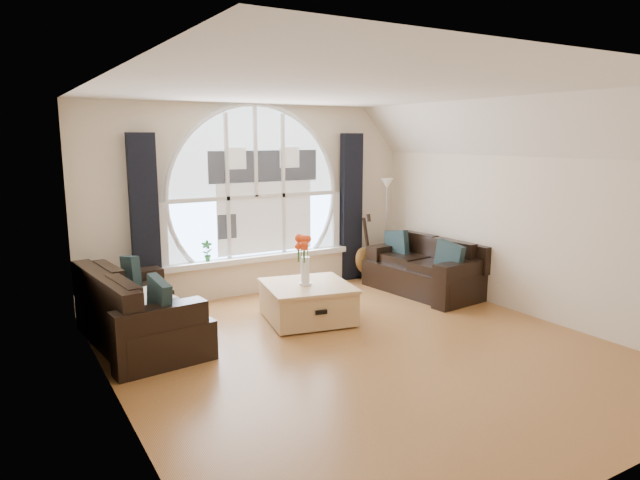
{
  "coord_description": "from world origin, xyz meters",
  "views": [
    {
      "loc": [
        -3.32,
        -4.68,
        2.24
      ],
      "look_at": [
        0.0,
        0.9,
        1.05
      ],
      "focal_mm": 31.59,
      "sensor_mm": 36.0,
      "label": 1
    }
  ],
  "objects": [
    {
      "name": "ground",
      "position": [
        0.0,
        0.0,
        0.0
      ],
      "size": [
        5.0,
        5.5,
        0.01
      ],
      "primitive_type": "cube",
      "color": "brown",
      "rests_on": "ground"
    },
    {
      "name": "ceiling",
      "position": [
        0.0,
        0.0,
        2.7
      ],
      "size": [
        5.0,
        5.5,
        0.01
      ],
      "primitive_type": "cube",
      "color": "silver",
      "rests_on": "ground"
    },
    {
      "name": "wall_back",
      "position": [
        0.0,
        2.75,
        1.35
      ],
      "size": [
        5.0,
        0.01,
        2.7
      ],
      "primitive_type": "cube",
      "color": "beige",
      "rests_on": "ground"
    },
    {
      "name": "wall_front",
      "position": [
        0.0,
        -2.75,
        1.35
      ],
      "size": [
        5.0,
        0.01,
        2.7
      ],
      "primitive_type": "cube",
      "color": "beige",
      "rests_on": "ground"
    },
    {
      "name": "wall_left",
      "position": [
        -2.5,
        0.0,
        1.35
      ],
      "size": [
        0.01,
        5.5,
        2.7
      ],
      "primitive_type": "cube",
      "color": "beige",
      "rests_on": "ground"
    },
    {
      "name": "wall_right",
      "position": [
        2.5,
        0.0,
        1.35
      ],
      "size": [
        0.01,
        5.5,
        2.7
      ],
      "primitive_type": "cube",
      "color": "beige",
      "rests_on": "ground"
    },
    {
      "name": "attic_slope",
      "position": [
        2.2,
        0.0,
        2.35
      ],
      "size": [
        0.92,
        5.5,
        0.72
      ],
      "primitive_type": "cube",
      "color": "silver",
      "rests_on": "ground"
    },
    {
      "name": "arched_window",
      "position": [
        0.0,
        2.72,
        1.62
      ],
      "size": [
        2.6,
        0.06,
        2.15
      ],
      "primitive_type": "cube",
      "color": "silver",
      "rests_on": "wall_back"
    },
    {
      "name": "window_sill",
      "position": [
        0.0,
        2.65,
        0.51
      ],
      "size": [
        2.9,
        0.22,
        0.08
      ],
      "primitive_type": "cube",
      "color": "white",
      "rests_on": "wall_back"
    },
    {
      "name": "window_frame",
      "position": [
        0.0,
        2.69,
        1.62
      ],
      "size": [
        2.76,
        0.08,
        2.15
      ],
      "primitive_type": "cube",
      "color": "white",
      "rests_on": "wall_back"
    },
    {
      "name": "neighbor_house",
      "position": [
        0.15,
        2.71,
        1.5
      ],
      "size": [
        1.7,
        0.02,
        1.5
      ],
      "primitive_type": "cube",
      "color": "silver",
      "rests_on": "wall_back"
    },
    {
      "name": "curtain_left",
      "position": [
        -1.6,
        2.63,
        1.15
      ],
      "size": [
        0.35,
        0.12,
        2.3
      ],
      "primitive_type": "cube",
      "color": "black",
      "rests_on": "ground"
    },
    {
      "name": "curtain_right",
      "position": [
        1.6,
        2.63,
        1.15
      ],
      "size": [
        0.35,
        0.12,
        2.3
      ],
      "primitive_type": "cube",
      "color": "black",
      "rests_on": "ground"
    },
    {
      "name": "sofa_left",
      "position": [
        -1.99,
        1.39,
        0.4
      ],
      "size": [
        1.12,
        1.93,
        0.82
      ],
      "primitive_type": "cube",
      "rotation": [
        0.0,
        0.0,
        0.11
      ],
      "color": "black",
      "rests_on": "ground"
    },
    {
      "name": "sofa_right",
      "position": [
        2.06,
        1.41,
        0.4
      ],
      "size": [
        1.05,
        1.82,
        0.77
      ],
      "primitive_type": "cube",
      "rotation": [
        0.0,
        0.0,
        0.11
      ],
      "color": "black",
      "rests_on": "ground"
    },
    {
      "name": "coffee_chest",
      "position": [
        -0.03,
        1.15,
        0.25
      ],
      "size": [
        1.2,
        1.2,
        0.5
      ],
      "primitive_type": "cube",
      "rotation": [
        0.0,
        0.0,
        -0.2
      ],
      "color": "tan",
      "rests_on": "ground"
    },
    {
      "name": "throw_blanket",
      "position": [
        -1.97,
        1.33,
        0.5
      ],
      "size": [
        0.7,
        0.7,
        0.1
      ],
      "primitive_type": "cube",
      "rotation": [
        0.0,
        0.0,
        0.33
      ],
      "color": "silver",
      "rests_on": "sofa_left"
    },
    {
      "name": "vase_flowers",
      "position": [
        -0.07,
        1.14,
        0.85
      ],
      "size": [
        0.24,
        0.24,
        0.7
      ],
      "primitive_type": "cube",
      "color": "white",
      "rests_on": "coffee_chest"
    },
    {
      "name": "floor_lamp",
      "position": [
        2.16,
        2.45,
        0.8
      ],
      "size": [
        0.24,
        0.24,
        1.6
      ],
      "primitive_type": "cube",
      "color": "#B2B2B2",
      "rests_on": "ground"
    },
    {
      "name": "guitar",
      "position": [
        1.78,
        2.51,
        0.53
      ],
      "size": [
        0.4,
        0.3,
        1.06
      ],
      "primitive_type": "cube",
      "rotation": [
        0.0,
        0.0,
        0.18
      ],
      "color": "brown",
      "rests_on": "ground"
    },
    {
      "name": "potted_plant",
      "position": [
        -0.78,
        2.65,
        0.7
      ],
      "size": [
        0.18,
        0.15,
        0.29
      ],
      "primitive_type": "imported",
      "rotation": [
        0.0,
        0.0,
        -0.37
      ],
      "color": "#1E6023",
      "rests_on": "window_sill"
    }
  ]
}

